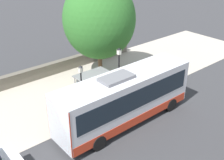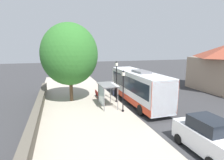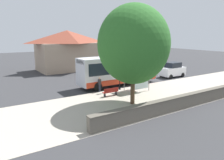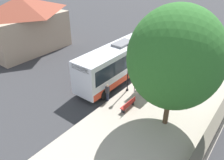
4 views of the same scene
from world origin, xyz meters
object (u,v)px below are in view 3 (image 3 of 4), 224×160
object	(u,v)px
street_lamp_near	(143,67)
parked_car_behind_bus	(172,70)
shade_tree	(134,44)
bench	(111,92)
pedestrian	(100,83)
street_lamp_far	(120,66)
bus	(119,69)
bus_shelter	(138,73)

from	to	relation	value
street_lamp_near	parked_car_behind_bus	xyz separation A→B (m)	(2.30, -7.77, -1.37)
shade_tree	bench	bearing A→B (deg)	5.54
pedestrian	shade_tree	xyz separation A→B (m)	(-5.36, -0.40, 4.45)
pedestrian	shade_tree	world-z (taller)	shade_tree
pedestrian	street_lamp_far	distance (m)	3.03
pedestrian	parked_car_behind_bus	xyz separation A→B (m)	(1.44, -13.29, 0.08)
bus	street_lamp_far	size ratio (longest dim) A/B	2.22
bench	shade_tree	bearing A→B (deg)	-174.46
bus_shelter	parked_car_behind_bus	size ratio (longest dim) A/B	0.70
bus_shelter	bus	bearing A→B (deg)	1.27
street_lamp_near	shade_tree	distance (m)	7.44
bus_shelter	parked_car_behind_bus	bearing A→B (deg)	-69.93
pedestrian	street_lamp_near	size ratio (longest dim) A/B	0.41
street_lamp_far	shade_tree	size ratio (longest dim) A/B	0.53
bus_shelter	street_lamp_near	world-z (taller)	street_lamp_near
street_lamp_far	parked_car_behind_bus	world-z (taller)	street_lamp_far
bench	bus_shelter	bearing A→B (deg)	-88.44
bench	street_lamp_near	distance (m)	5.91
bus_shelter	bench	xyz separation A→B (m)	(-0.10, 3.64, -1.56)
street_lamp_near	bus_shelter	bearing A→B (deg)	123.71
bus	bus_shelter	distance (m)	3.63
street_lamp_far	parked_car_behind_bus	bearing A→B (deg)	-80.01
pedestrian	parked_car_behind_bus	size ratio (longest dim) A/B	0.42
bench	street_lamp_far	xyz separation A→B (m)	(1.67, -2.31, 2.28)
street_lamp_near	bus	bearing A→B (deg)	37.48
pedestrian	street_lamp_far	bearing A→B (deg)	-101.25
bus	parked_car_behind_bus	size ratio (longest dim) A/B	2.65
street_lamp_far	pedestrian	bearing A→B (deg)	78.75
shade_tree	bus	bearing A→B (deg)	-25.10
bus	parked_car_behind_bus	world-z (taller)	bus
pedestrian	parked_car_behind_bus	distance (m)	13.37
bench	street_lamp_near	world-z (taller)	street_lamp_near
street_lamp_far	parked_car_behind_bus	distance (m)	11.19
parked_car_behind_bus	street_lamp_near	bearing A→B (deg)	106.49
bus_shelter	parked_car_behind_bus	distance (m)	10.23
bus_shelter	shade_tree	distance (m)	5.78
bus	bench	distance (m)	5.36
bus	bench	xyz separation A→B (m)	(-3.73, 3.56, -1.49)
bus_shelter	street_lamp_far	size ratio (longest dim) A/B	0.59
street_lamp_near	street_lamp_far	xyz separation A→B (m)	(0.38, 3.12, 0.34)
shade_tree	street_lamp_near	bearing A→B (deg)	-48.66
pedestrian	shade_tree	size ratio (longest dim) A/B	0.19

